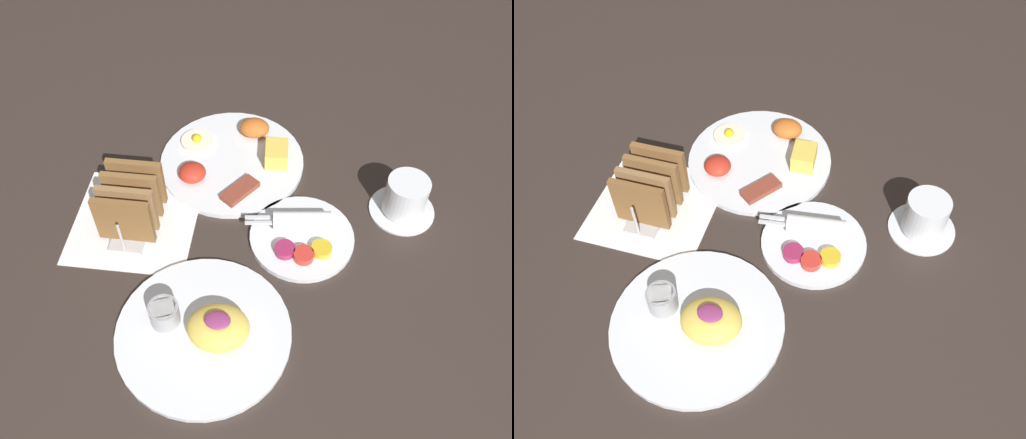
# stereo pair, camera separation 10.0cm
# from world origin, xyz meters

# --- Properties ---
(ground_plane) EXTENTS (3.00, 3.00, 0.00)m
(ground_plane) POSITION_xyz_m (0.00, 0.00, 0.00)
(ground_plane) COLOR #332823
(napkin_flat) EXTENTS (0.22, 0.22, 0.00)m
(napkin_flat) POSITION_xyz_m (-0.17, 0.04, 0.00)
(napkin_flat) COLOR white
(napkin_flat) RESTS_ON ground_plane
(plate_breakfast) EXTENTS (0.28, 0.28, 0.05)m
(plate_breakfast) POSITION_xyz_m (-0.01, 0.21, 0.01)
(plate_breakfast) COLOR white
(plate_breakfast) RESTS_ON ground_plane
(plate_condiments) EXTENTS (0.20, 0.19, 0.04)m
(plate_condiments) POSITION_xyz_m (0.14, 0.04, 0.01)
(plate_condiments) COLOR white
(plate_condiments) RESTS_ON ground_plane
(plate_foreground) EXTENTS (0.28, 0.28, 0.06)m
(plate_foreground) POSITION_xyz_m (-0.00, -0.17, 0.01)
(plate_foreground) COLOR white
(plate_foreground) RESTS_ON ground_plane
(toast_rack) EXTENTS (0.10, 0.15, 0.10)m
(toast_rack) POSITION_xyz_m (-0.17, 0.04, 0.05)
(toast_rack) COLOR #B7B7BC
(toast_rack) RESTS_ON ground_plane
(coffee_cup) EXTENTS (0.12, 0.12, 0.08)m
(coffee_cup) POSITION_xyz_m (0.31, 0.13, 0.04)
(coffee_cup) COLOR white
(coffee_cup) RESTS_ON ground_plane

